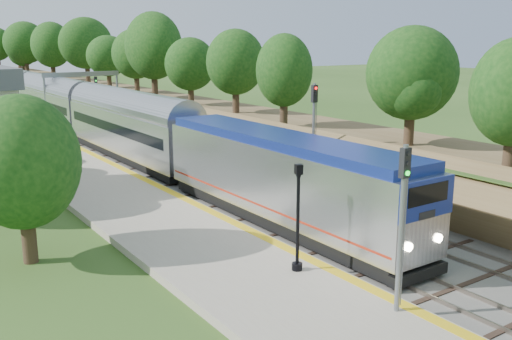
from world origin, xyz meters
TOP-DOWN VIEW (x-y plane):
  - trackbed at (2.00, 60.00)m, footprint 9.50×170.00m
  - platform at (-5.20, 16.00)m, footprint 6.40×68.00m
  - yellow_stripe at (-2.35, 16.00)m, footprint 0.55×68.00m
  - embankment at (10.35, 60.00)m, footprint 10.64×170.00m
  - signal_gantry at (2.47, 54.99)m, footprint 8.40×0.38m
  - trees_behind_platform at (-11.17, 20.67)m, footprint 7.82×53.32m
  - train at (0.00, 67.47)m, footprint 3.12×125.21m
  - lamppost_far at (-3.52, 9.44)m, footprint 0.44×0.44m
  - signal_platform at (-2.90, 4.66)m, footprint 0.34×0.27m
  - signal_farside at (6.20, 20.10)m, footprint 0.37×0.30m

SIDE VIEW (x-z plane):
  - trackbed at x=2.00m, z-range -0.07..0.21m
  - platform at x=-5.20m, z-range 0.00..0.38m
  - yellow_stripe at x=-2.35m, z-range 0.38..0.39m
  - embankment at x=10.35m, z-range -3.89..7.80m
  - train at x=0.00m, z-range 0.05..4.64m
  - lamppost_far at x=-3.52m, z-range 0.14..4.58m
  - signal_platform at x=-2.90m, z-range 1.05..6.93m
  - signal_farside at x=6.20m, z-range 0.88..7.69m
  - trees_behind_platform at x=-11.17m, z-range 0.93..8.14m
  - signal_gantry at x=2.47m, z-range 1.72..7.92m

